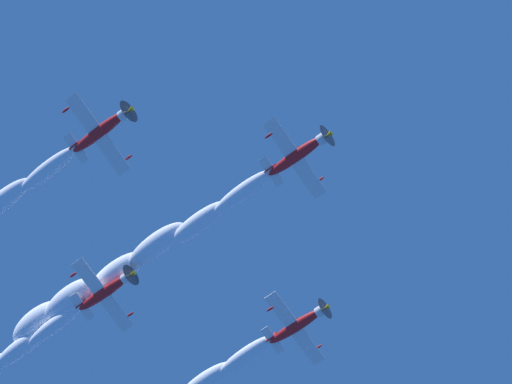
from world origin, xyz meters
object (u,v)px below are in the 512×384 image
(airplane_left_wingman, at_px, (298,325))
(airplane_slot_tail, at_px, (106,291))
(airplane_right_wingman, at_px, (102,130))
(airplane_lead, at_px, (298,154))

(airplane_left_wingman, distance_m, airplane_slot_tail, 17.54)
(airplane_right_wingman, distance_m, airplane_slot_tail, 16.18)
(airplane_right_wingman, bearing_deg, airplane_lead, -127.04)
(airplane_left_wingman, bearing_deg, airplane_slot_tail, 54.13)
(airplane_left_wingman, distance_m, airplane_right_wingman, 25.39)
(airplane_lead, bearing_deg, airplane_right_wingman, 52.96)
(airplane_left_wingman, height_order, airplane_right_wingman, airplane_right_wingman)
(airplane_left_wingman, relative_size, airplane_slot_tail, 1.00)
(airplane_lead, relative_size, airplane_right_wingman, 0.99)
(airplane_left_wingman, height_order, airplane_slot_tail, airplane_slot_tail)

